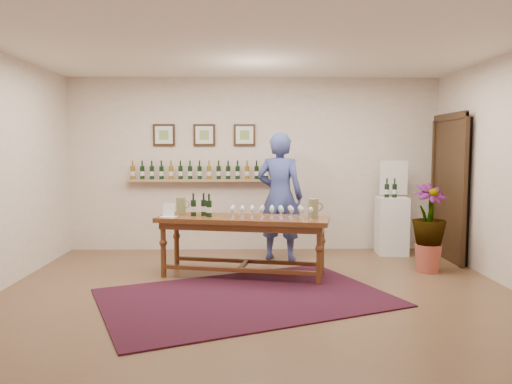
{
  "coord_description": "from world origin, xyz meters",
  "views": [
    {
      "loc": [
        -0.14,
        -5.64,
        1.66
      ],
      "look_at": [
        0.0,
        0.8,
        1.1
      ],
      "focal_mm": 35.0,
      "sensor_mm": 36.0,
      "label": 1
    }
  ],
  "objects_px": {
    "potted_plant": "(429,228)",
    "person": "(280,197)",
    "tasting_table": "(243,226)",
    "display_pedestal": "(392,226)"
  },
  "relations": [
    {
      "from": "tasting_table",
      "to": "display_pedestal",
      "type": "relative_size",
      "value": 2.55
    },
    {
      "from": "display_pedestal",
      "to": "potted_plant",
      "type": "height_order",
      "value": "potted_plant"
    },
    {
      "from": "potted_plant",
      "to": "person",
      "type": "bearing_deg",
      "value": 157.91
    },
    {
      "from": "display_pedestal",
      "to": "person",
      "type": "bearing_deg",
      "value": -168.24
    },
    {
      "from": "display_pedestal",
      "to": "potted_plant",
      "type": "relative_size",
      "value": 0.88
    },
    {
      "from": "display_pedestal",
      "to": "potted_plant",
      "type": "xyz_separation_m",
      "value": [
        0.16,
        -1.16,
        0.15
      ]
    },
    {
      "from": "tasting_table",
      "to": "display_pedestal",
      "type": "bearing_deg",
      "value": 41.64
    },
    {
      "from": "display_pedestal",
      "to": "tasting_table",
      "type": "bearing_deg",
      "value": -150.36
    },
    {
      "from": "tasting_table",
      "to": "potted_plant",
      "type": "bearing_deg",
      "value": 15.76
    },
    {
      "from": "potted_plant",
      "to": "person",
      "type": "relative_size",
      "value": 0.54
    }
  ]
}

